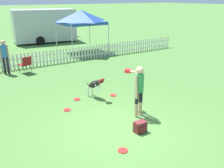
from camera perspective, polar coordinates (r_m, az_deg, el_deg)
name	(u,v)px	position (r m, az deg, el deg)	size (l,w,h in m)	color
ground_plane	(119,129)	(7.45, 1.63, -10.15)	(240.00, 240.00, 0.00)	#4C7A38
handler_person	(138,85)	(7.87, 6.00, -0.23)	(0.49, 1.06, 1.66)	tan
leaping_dog	(95,84)	(9.42, -3.95, -0.05)	(0.42, 1.05, 0.89)	black
frisbee_near_handler	(113,95)	(9.79, 0.27, -2.60)	(0.25, 0.25, 0.02)	red
frisbee_near_dog	(77,99)	(9.51, -7.98, -3.48)	(0.25, 0.25, 0.02)	red
frisbee_midfield	(123,150)	(6.50, 2.47, -14.93)	(0.25, 0.25, 0.02)	red
frisbee_far_scatter	(67,110)	(8.70, -10.21, -5.84)	(0.25, 0.25, 0.02)	red
backpack_on_grass	(140,127)	(7.26, 6.48, -9.72)	(0.34, 0.27, 0.32)	maroon
picket_fence	(35,59)	(14.37, -17.29, 5.37)	(20.44, 0.04, 0.83)	silver
folding_chair_blue_left	(26,63)	(13.23, -19.11, 4.51)	(0.63, 0.64, 0.87)	#333338
canopy_tent_secondary	(81,17)	(17.23, -7.09, 14.91)	(2.68, 2.68, 2.84)	silver
spectator_standing	(4,54)	(13.34, -23.37, 6.37)	(0.38, 0.27, 1.70)	black
equipment_trailer	(44,25)	(22.18, -15.30, 12.85)	(5.83, 2.95, 2.70)	#B7B7B7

